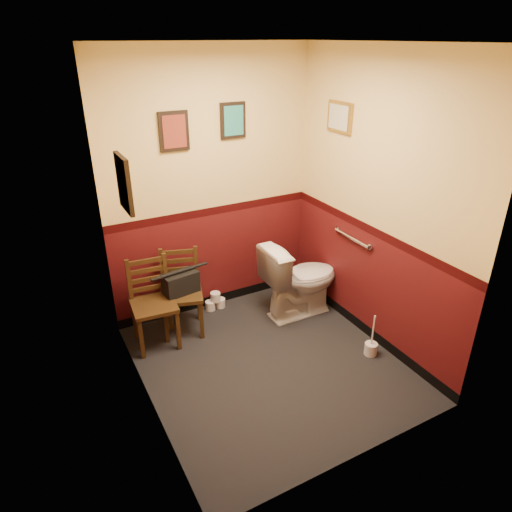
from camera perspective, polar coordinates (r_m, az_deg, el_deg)
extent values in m
cube|color=black|center=(4.34, 1.61, -13.25)|extent=(2.20, 2.40, 0.00)
cube|color=silver|center=(3.37, 2.23, 25.17)|extent=(2.20, 2.40, 0.00)
cube|color=#4B0F11|center=(4.66, -5.62, 8.39)|extent=(2.20, 0.00, 2.70)
cube|color=#4B0F11|center=(2.78, 14.37, -5.00)|extent=(2.20, 0.00, 2.70)
cube|color=#4B0F11|center=(3.28, -15.01, -0.17)|extent=(0.00, 2.40, 2.70)
cube|color=#4B0F11|center=(4.27, 14.82, 6.01)|extent=(0.00, 2.40, 2.70)
cylinder|color=silver|center=(4.57, 11.85, 2.21)|extent=(0.03, 0.50, 0.03)
cylinder|color=silver|center=(4.41, 14.09, 1.09)|extent=(0.02, 0.06, 0.06)
cylinder|color=silver|center=(4.75, 10.15, 3.33)|extent=(0.02, 0.06, 0.06)
cube|color=black|center=(4.38, -10.23, 15.09)|extent=(0.28, 0.03, 0.36)
cube|color=maroon|center=(4.36, -10.15, 15.06)|extent=(0.22, 0.01, 0.30)
cube|color=black|center=(4.59, -2.90, 16.57)|extent=(0.26, 0.03, 0.34)
cube|color=teal|center=(4.58, -2.80, 16.54)|extent=(0.20, 0.01, 0.28)
cube|color=black|center=(3.20, -16.18, 8.68)|extent=(0.03, 0.30, 0.38)
cube|color=#BDB794|center=(3.20, -15.88, 8.73)|extent=(0.01, 0.24, 0.31)
cube|color=olive|center=(4.53, 10.43, 16.72)|extent=(0.03, 0.34, 0.28)
cube|color=#BDB794|center=(4.52, 10.25, 16.71)|extent=(0.01, 0.28, 0.22)
imported|color=white|center=(4.86, 5.53, -2.93)|extent=(0.84, 0.48, 0.82)
cylinder|color=silver|center=(4.54, 14.15, -11.19)|extent=(0.12, 0.12, 0.12)
cylinder|color=silver|center=(4.43, 14.43, -9.11)|extent=(0.02, 0.02, 0.34)
cube|color=#402B13|center=(4.45, -12.67, -6.04)|extent=(0.44, 0.44, 0.04)
cube|color=#402B13|center=(4.41, -14.15, -9.98)|extent=(0.04, 0.04, 0.43)
cube|color=#402B13|center=(4.69, -14.94, -7.64)|extent=(0.04, 0.04, 0.43)
cube|color=#402B13|center=(4.45, -9.72, -9.09)|extent=(0.04, 0.04, 0.43)
cube|color=#402B13|center=(4.74, -10.79, -6.84)|extent=(0.04, 0.04, 0.43)
cube|color=#402B13|center=(4.48, -15.57, -2.96)|extent=(0.04, 0.04, 0.43)
cube|color=#402B13|center=(4.52, -11.25, -2.17)|extent=(0.04, 0.04, 0.43)
cube|color=#402B13|center=(4.55, -13.25, -3.90)|extent=(0.33, 0.05, 0.04)
cube|color=#402B13|center=(4.51, -13.37, -2.84)|extent=(0.33, 0.05, 0.04)
cube|color=#402B13|center=(4.46, -13.50, -1.75)|extent=(0.33, 0.05, 0.04)
cube|color=#402B13|center=(4.42, -13.62, -0.64)|extent=(0.33, 0.05, 0.04)
cube|color=#402B13|center=(4.60, -9.27, -4.71)|extent=(0.50, 0.50, 0.04)
cube|color=#402B13|center=(4.57, -11.14, -8.27)|extent=(0.05, 0.05, 0.43)
cube|color=#402B13|center=(4.86, -11.21, -6.04)|extent=(0.05, 0.05, 0.43)
cube|color=#402B13|center=(4.57, -6.83, -7.91)|extent=(0.05, 0.05, 0.43)
cube|color=#402B13|center=(4.86, -7.17, -5.70)|extent=(0.05, 0.05, 0.43)
cube|color=#402B13|center=(4.65, -11.66, -1.53)|extent=(0.05, 0.04, 0.43)
cube|color=#402B13|center=(4.65, -7.46, -1.18)|extent=(0.05, 0.04, 0.43)
cube|color=#402B13|center=(4.70, -9.45, -2.64)|extent=(0.32, 0.12, 0.04)
cube|color=#402B13|center=(4.66, -9.54, -1.62)|extent=(0.32, 0.12, 0.04)
cube|color=#402B13|center=(4.62, -9.62, -0.57)|extent=(0.32, 0.12, 0.04)
cube|color=#402B13|center=(4.58, -9.71, 0.49)|extent=(0.32, 0.12, 0.04)
cube|color=black|center=(4.54, -9.39, -3.34)|extent=(0.36, 0.22, 0.21)
cylinder|color=black|center=(4.47, -9.50, -1.91)|extent=(0.30, 0.07, 0.03)
cylinder|color=silver|center=(5.09, -5.72, -6.17)|extent=(0.11, 0.11, 0.10)
cylinder|color=silver|center=(5.13, -4.49, -5.85)|extent=(0.11, 0.11, 0.10)
cylinder|color=silver|center=(5.05, -5.10, -5.10)|extent=(0.11, 0.11, 0.10)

